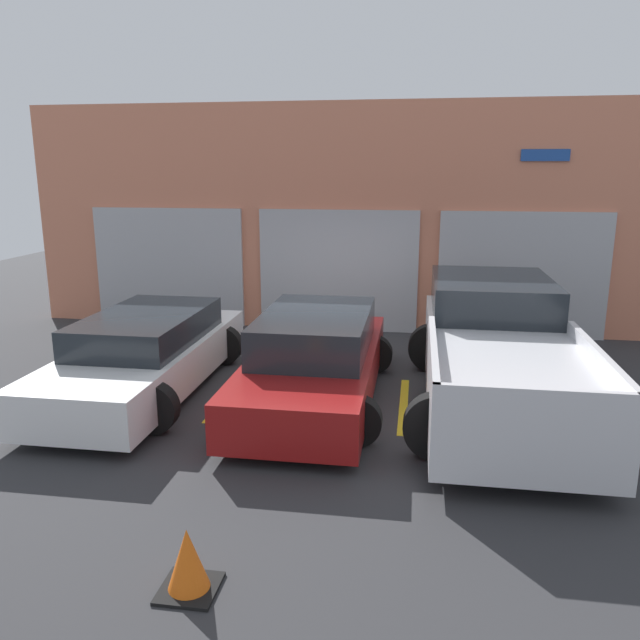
{
  "coord_description": "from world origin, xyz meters",
  "views": [
    {
      "loc": [
        1.43,
        -9.81,
        3.33
      ],
      "look_at": [
        0.0,
        -0.73,
        1.1
      ],
      "focal_mm": 35.0,
      "sensor_mm": 36.0,
      "label": 1
    }
  ],
  "objects_px": {
    "sedan_white": "(146,354)",
    "pickup_truck": "(498,351)",
    "traffic_cone": "(188,563)",
    "sedan_side": "(315,360)"
  },
  "relations": [
    {
      "from": "sedan_white",
      "to": "traffic_cone",
      "type": "xyz_separation_m",
      "value": [
        2.31,
        -4.42,
        -0.33
      ]
    },
    {
      "from": "sedan_side",
      "to": "traffic_cone",
      "type": "height_order",
      "value": "sedan_side"
    },
    {
      "from": "sedan_white",
      "to": "sedan_side",
      "type": "xyz_separation_m",
      "value": [
        2.61,
        0.0,
        0.03
      ]
    },
    {
      "from": "sedan_white",
      "to": "sedan_side",
      "type": "relative_size",
      "value": 1.03
    },
    {
      "from": "sedan_white",
      "to": "sedan_side",
      "type": "height_order",
      "value": "sedan_side"
    },
    {
      "from": "sedan_white",
      "to": "traffic_cone",
      "type": "bearing_deg",
      "value": -62.43
    },
    {
      "from": "pickup_truck",
      "to": "sedan_white",
      "type": "relative_size",
      "value": 1.13
    },
    {
      "from": "sedan_side",
      "to": "sedan_white",
      "type": "bearing_deg",
      "value": -179.92
    },
    {
      "from": "sedan_white",
      "to": "pickup_truck",
      "type": "bearing_deg",
      "value": 2.71
    },
    {
      "from": "traffic_cone",
      "to": "sedan_side",
      "type": "bearing_deg",
      "value": 86.04
    }
  ]
}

